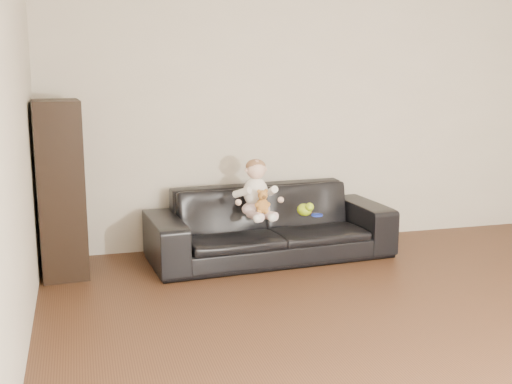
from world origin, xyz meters
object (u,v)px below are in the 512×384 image
object	(u,v)px
teddy_bear	(262,202)
toy_green	(304,210)
cabinet	(60,189)
baby	(256,192)
toy_blue_disc	(317,215)
sofa	(270,224)
toy_rattle	(308,211)

from	to	relation	value
teddy_bear	toy_green	distance (m)	0.43
cabinet	teddy_bear	world-z (taller)	cabinet
baby	toy_green	distance (m)	0.46
baby	toy_blue_disc	bearing A→B (deg)	-29.51
sofa	baby	world-z (taller)	baby
sofa	teddy_bear	xyz separation A→B (m)	(-0.15, -0.27, 0.27)
cabinet	baby	bearing A→B (deg)	-7.92
toy_rattle	toy_blue_disc	bearing A→B (deg)	-49.38
baby	toy_blue_disc	world-z (taller)	baby
toy_rattle	teddy_bear	bearing A→B (deg)	-166.50
toy_green	sofa	bearing A→B (deg)	142.68
sofa	cabinet	bearing A→B (deg)	175.99
sofa	toy_rattle	world-z (taller)	sofa
toy_blue_disc	toy_rattle	bearing A→B (deg)	130.62
sofa	toy_rattle	xyz separation A→B (m)	(0.31, -0.16, 0.13)
cabinet	toy_green	size ratio (longest dim) A/B	9.23
toy_rattle	toy_blue_disc	size ratio (longest dim) A/B	0.63
toy_rattle	sofa	bearing A→B (deg)	152.20
cabinet	baby	xyz separation A→B (m)	(1.64, -0.12, -0.08)
baby	teddy_bear	distance (m)	0.17
sofa	toy_blue_disc	bearing A→B (deg)	-36.14
baby	sofa	bearing A→B (deg)	18.51
toy_green	toy_rattle	world-z (taller)	toy_green
baby	toy_rattle	distance (m)	0.51
baby	toy_green	xyz separation A→B (m)	(0.42, -0.08, -0.17)
sofa	teddy_bear	distance (m)	0.41
toy_rattle	toy_blue_disc	world-z (taller)	toy_rattle
sofa	baby	size ratio (longest dim) A/B	4.28
toy_rattle	cabinet	bearing A→B (deg)	175.69
toy_green	toy_blue_disc	xyz separation A→B (m)	(0.11, -0.03, -0.05)
toy_green	cabinet	bearing A→B (deg)	174.65
sofa	baby	bearing A→B (deg)	-147.80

